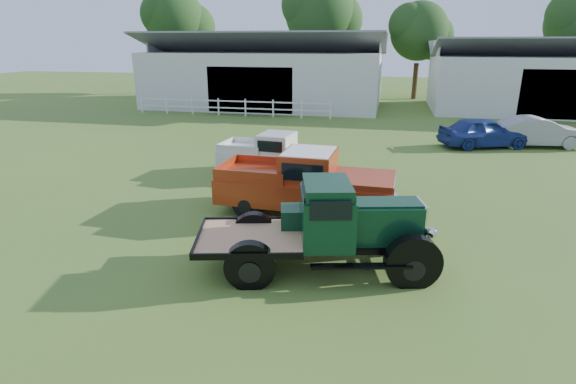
% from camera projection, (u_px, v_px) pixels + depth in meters
% --- Properties ---
extents(ground, '(120.00, 120.00, 0.00)m').
position_uv_depth(ground, '(271.00, 244.00, 11.69)').
color(ground, '#4B692B').
extents(shed_left, '(18.80, 10.20, 5.60)m').
position_uv_depth(shed_left, '(267.00, 70.00, 36.28)').
color(shed_left, silver).
rests_on(shed_left, ground).
extents(shed_right, '(16.80, 9.20, 5.20)m').
position_uv_depth(shed_right, '(546.00, 76.00, 32.99)').
color(shed_right, silver).
rests_on(shed_right, ground).
extents(fence_rail, '(14.20, 0.16, 1.20)m').
position_uv_depth(fence_rail, '(232.00, 107.00, 31.64)').
color(fence_rail, white).
rests_on(fence_rail, ground).
extents(tree_a, '(6.30, 6.30, 10.50)m').
position_uv_depth(tree_a, '(177.00, 39.00, 44.23)').
color(tree_a, '#194718').
rests_on(tree_a, ground).
extents(tree_b, '(6.90, 6.90, 11.50)m').
position_uv_depth(tree_b, '(319.00, 33.00, 42.14)').
color(tree_b, '#194718').
rests_on(tree_b, ground).
extents(tree_c, '(5.40, 5.40, 9.00)m').
position_uv_depth(tree_c, '(418.00, 47.00, 39.77)').
color(tree_c, '#194718').
rests_on(tree_c, ground).
extents(vintage_flatbed, '(5.64, 3.29, 2.10)m').
position_uv_depth(vintage_flatbed, '(321.00, 226.00, 10.13)').
color(vintage_flatbed, '#0D341F').
rests_on(vintage_flatbed, ground).
extents(red_pickup, '(5.51, 2.32, 1.98)m').
position_uv_depth(red_pickup, '(305.00, 182.00, 13.51)').
color(red_pickup, '#9F2F13').
rests_on(red_pickup, ground).
extents(white_pickup, '(4.62, 2.19, 1.64)m').
position_uv_depth(white_pickup, '(275.00, 155.00, 17.41)').
color(white_pickup, silver).
rests_on(white_pickup, ground).
extents(misc_car_blue, '(4.69, 3.09, 1.49)m').
position_uv_depth(misc_car_blue, '(484.00, 132.00, 22.18)').
color(misc_car_blue, navy).
rests_on(misc_car_blue, ground).
extents(misc_car_grey, '(4.62, 2.09, 1.47)m').
position_uv_depth(misc_car_grey, '(537.00, 132.00, 22.28)').
color(misc_car_grey, gray).
rests_on(misc_car_grey, ground).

